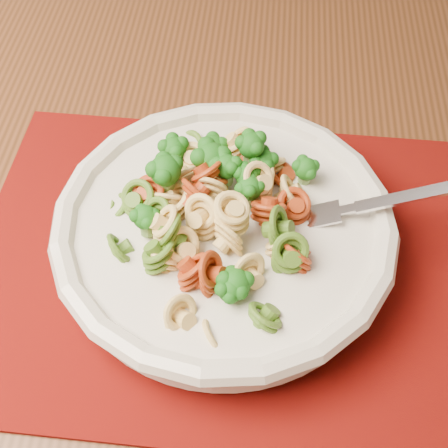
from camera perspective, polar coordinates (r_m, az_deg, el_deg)
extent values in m
cube|color=#592F19|center=(0.62, -3.71, 4.69)|extent=(1.78, 1.40, 0.04)
cube|color=#620C04|center=(0.53, -0.45, -3.29)|extent=(0.49, 0.43, 0.00)
cylinder|color=beige|center=(0.53, 0.00, -2.33)|extent=(0.12, 0.12, 0.01)
cylinder|color=beige|center=(0.51, 0.00, -1.02)|extent=(0.26, 0.26, 0.03)
torus|color=beige|center=(0.50, 0.00, 0.09)|extent=(0.28, 0.28, 0.02)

